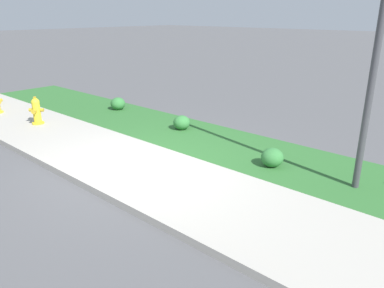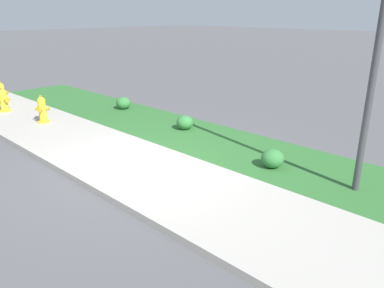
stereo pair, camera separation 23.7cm
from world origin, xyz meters
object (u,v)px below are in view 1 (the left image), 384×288
shrub_bush_far_verge (272,157)px  shrub_bush_near_lamp (182,123)px  shrub_bush_mid_verge (118,104)px  fire_hydrant_far_end (36,111)px

shrub_bush_far_verge → shrub_bush_near_lamp: bearing=168.7°
shrub_bush_near_lamp → shrub_bush_mid_verge: size_ratio=0.96×
shrub_bush_mid_verge → shrub_bush_far_verge: bearing=-7.6°
shrub_bush_far_verge → shrub_bush_mid_verge: 5.81m
shrub_bush_near_lamp → shrub_bush_mid_verge: shrub_bush_mid_verge is taller
fire_hydrant_far_end → shrub_bush_mid_verge: size_ratio=1.69×
fire_hydrant_far_end → shrub_bush_near_lamp: bearing=174.6°
fire_hydrant_far_end → shrub_bush_near_lamp: fire_hydrant_far_end is taller
shrub_bush_near_lamp → shrub_bush_far_verge: (2.93, -0.58, 0.00)m
shrub_bush_mid_verge → fire_hydrant_far_end: bearing=-97.3°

